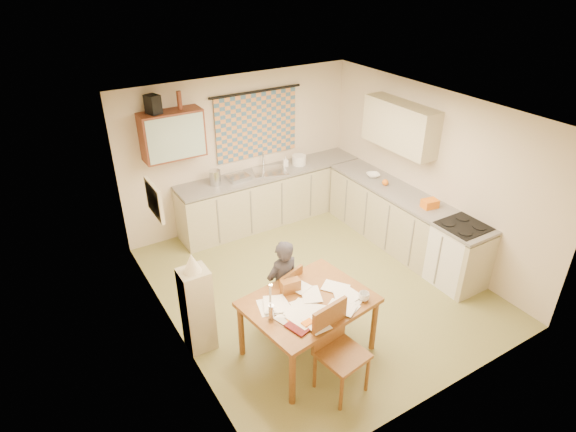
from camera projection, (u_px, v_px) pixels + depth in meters
floor at (316, 285)px, 6.81m from camera, size 4.00×4.50×0.02m
ceiling at (322, 111)px, 5.58m from camera, size 4.00×4.50×0.02m
wall_back at (240, 151)px, 7.88m from camera, size 4.00×0.02×2.50m
wall_front at (455, 303)px, 4.51m from camera, size 4.00×0.02×2.50m
wall_left at (168, 251)px, 5.28m from camera, size 0.02×4.50×2.50m
wall_right at (430, 173)px, 7.11m from camera, size 0.02×4.50×2.50m
window_blind at (257, 125)px, 7.79m from camera, size 1.45×0.03×1.05m
curtain_rod at (256, 92)px, 7.50m from camera, size 1.60×0.04×0.04m
wall_cabinet at (172, 135)px, 6.95m from camera, size 0.90×0.34×0.70m
wall_cabinet_glass at (177, 138)px, 6.82m from camera, size 0.84×0.02×0.64m
upper_cabinet_right at (400, 126)px, 7.14m from camera, size 0.34×1.30×0.70m
framed_print at (154, 200)px, 5.37m from camera, size 0.04×0.50×0.40m
print_canvas at (156, 199)px, 5.39m from camera, size 0.01×0.42×0.32m
counter_back at (273, 196)px, 8.23m from camera, size 3.30×0.62×0.92m
counter_right at (402, 222)px, 7.46m from camera, size 0.62×2.95×0.92m
stove at (458, 255)px, 6.63m from camera, size 0.60×0.60×0.93m
sink at (270, 174)px, 8.00m from camera, size 0.66×0.60×0.10m
tap at (263, 160)px, 8.03m from camera, size 0.04×0.04×0.28m
dish_rack at (238, 177)px, 7.70m from camera, size 0.37×0.32×0.06m
kettle at (215, 178)px, 7.47m from camera, size 0.19×0.19×0.24m
mixing_bowl at (299, 160)px, 8.20m from camera, size 0.29×0.29×0.16m
soap_bottle at (285, 161)px, 8.12m from camera, size 0.13×0.13×0.18m
bowl at (373, 175)px, 7.78m from camera, size 0.35×0.35×0.05m
orange_bag at (430, 204)px, 6.84m from camera, size 0.24×0.19×0.12m
fruit_orange at (385, 182)px, 7.49m from camera, size 0.10×0.10×0.10m
speaker at (153, 104)px, 6.62m from camera, size 0.21×0.24×0.26m
bottle_green at (156, 104)px, 6.64m from camera, size 0.08×0.08×0.26m
bottle_brown at (179, 100)px, 6.79m from camera, size 0.09×0.09×0.26m
dining_table at (308, 326)px, 5.50m from camera, size 1.48×1.21×0.75m
chair_far at (281, 306)px, 5.97m from camera, size 0.50×0.50×0.87m
chair_near at (340, 366)px, 5.06m from camera, size 0.52×0.52×1.01m
person at (283, 285)px, 5.78m from camera, size 0.50×0.38×1.23m
shelf_stand at (197, 310)px, 5.50m from camera, size 0.32×0.30×1.09m
lampshade at (192, 263)px, 5.18m from camera, size 0.20×0.20×0.22m
letter_rack at (291, 286)px, 5.42m from camera, size 0.23×0.12×0.16m
mug at (364, 296)px, 5.30m from camera, size 0.13×0.13×0.10m
magazine at (292, 332)px, 4.87m from camera, size 0.31×0.34×0.02m
book at (287, 322)px, 5.00m from camera, size 0.32×0.34×0.02m
orange_box at (308, 323)px, 4.96m from camera, size 0.13×0.09×0.04m
eyeglasses at (338, 306)px, 5.22m from camera, size 0.14×0.07×0.02m
candle_holder at (271, 312)px, 5.01m from camera, size 0.08×0.08×0.18m
candle at (270, 293)px, 4.97m from camera, size 0.03×0.03×0.22m
candle_flame at (272, 285)px, 4.89m from camera, size 0.02×0.02×0.02m
papers at (313, 304)px, 5.24m from camera, size 1.17×0.97×0.03m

